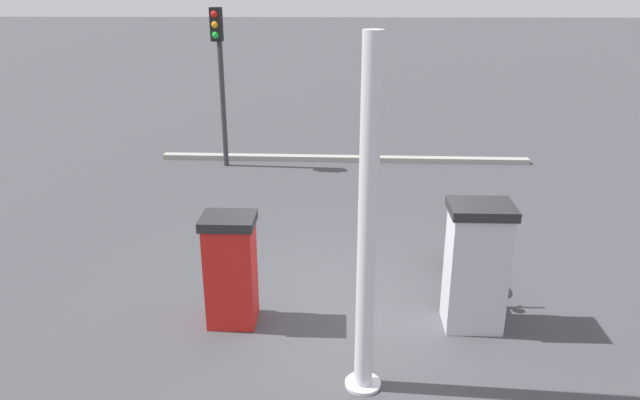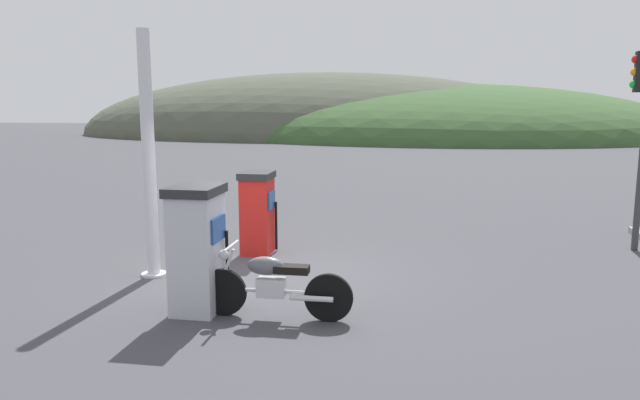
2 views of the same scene
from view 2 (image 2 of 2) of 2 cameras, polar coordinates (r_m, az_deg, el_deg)
ground_plane at (r=9.56m, az=-4.99°, el=-7.44°), size 120.00×120.00×0.00m
fuel_pump_near at (r=8.06m, az=-11.55°, el=-4.50°), size 0.68×0.80×1.68m
fuel_pump_far at (r=10.98m, az=-5.94°, el=-1.16°), size 0.61×0.68×1.50m
motorcycle_near_pump at (r=7.76m, az=-4.52°, el=-7.91°), size 2.01×0.56×0.95m
canopy_support_pole at (r=9.72m, az=-15.91°, el=3.59°), size 0.40×0.40×3.84m
distant_hill_main at (r=48.20m, az=0.42°, el=6.14°), size 39.93×19.20×9.86m
distant_hill_secondary at (r=49.30m, az=10.91°, el=6.05°), size 38.39×27.33×8.15m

